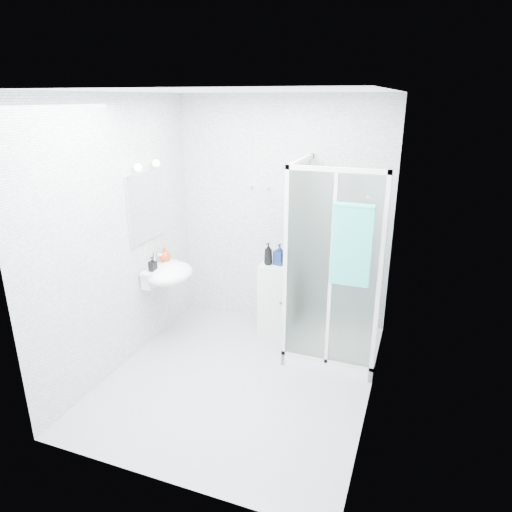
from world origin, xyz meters
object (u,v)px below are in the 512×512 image
at_px(wall_basin, 167,273).
at_px(shampoo_bottle_b, 280,254).
at_px(storage_cabinet, 276,299).
at_px(soap_dispenser_black, 153,264).
at_px(shower_enclosure, 327,315).
at_px(shampoo_bottle_a, 268,254).
at_px(hand_towel, 352,243).
at_px(soap_dispenser_orange, 165,254).

distance_m(wall_basin, shampoo_bottle_b, 1.21).
xyz_separation_m(storage_cabinet, soap_dispenser_black, (-1.10, -0.72, 0.52)).
height_order(shower_enclosure, soap_dispenser_black, shower_enclosure).
distance_m(wall_basin, shampoo_bottle_a, 1.09).
bearing_deg(wall_basin, soap_dispenser_black, -119.68).
bearing_deg(shampoo_bottle_b, shower_enclosure, -23.39).
relative_size(hand_towel, soap_dispenser_orange, 4.52).
bearing_deg(storage_cabinet, soap_dispenser_black, -149.49).
bearing_deg(soap_dispenser_orange, shampoo_bottle_b, 19.82).
relative_size(shampoo_bottle_a, soap_dispenser_black, 1.58).
relative_size(shower_enclosure, soap_dispenser_orange, 12.22).
distance_m(shampoo_bottle_b, soap_dispenser_black, 1.34).
relative_size(hand_towel, shampoo_bottle_a, 3.05).
bearing_deg(soap_dispenser_orange, shampoo_bottle_a, 19.85).
distance_m(storage_cabinet, soap_dispenser_black, 1.42).
height_order(storage_cabinet, hand_towel, hand_towel).
relative_size(storage_cabinet, hand_towel, 1.13).
height_order(storage_cabinet, soap_dispenser_orange, soap_dispenser_orange).
relative_size(storage_cabinet, soap_dispenser_orange, 5.10).
height_order(hand_towel, soap_dispenser_black, hand_towel).
height_order(shower_enclosure, storage_cabinet, shower_enclosure).
distance_m(shampoo_bottle_a, shampoo_bottle_b, 0.12).
bearing_deg(wall_basin, shampoo_bottle_a, 29.62).
bearing_deg(hand_towel, wall_basin, 177.45).
bearing_deg(shampoo_bottle_a, storage_cabinet, 30.90).
height_order(wall_basin, soap_dispenser_black, soap_dispenser_black).
distance_m(shower_enclosure, soap_dispenser_orange, 1.84).
distance_m(shampoo_bottle_a, soap_dispenser_black, 1.22).
xyz_separation_m(shower_enclosure, soap_dispenser_black, (-1.74, -0.46, 0.49)).
bearing_deg(shampoo_bottle_b, shampoo_bottle_a, -160.43).
xyz_separation_m(wall_basin, hand_towel, (1.91, -0.09, 0.57)).
relative_size(shampoo_bottle_b, soap_dispenser_orange, 1.43).
relative_size(shower_enclosure, wall_basin, 3.57).
xyz_separation_m(hand_towel, soap_dispenser_black, (-1.99, -0.06, -0.43)).
xyz_separation_m(storage_cabinet, shampoo_bottle_b, (0.03, -0.01, 0.53)).
xyz_separation_m(shower_enclosure, hand_towel, (0.25, -0.40, 0.92)).
bearing_deg(hand_towel, storage_cabinet, 142.92).
bearing_deg(hand_towel, soap_dispenser_orange, 173.25).
bearing_deg(soap_dispenser_black, hand_towel, 1.59).
bearing_deg(shampoo_bottle_a, shampoo_bottle_b, 19.57).
relative_size(hand_towel, shampoo_bottle_b, 3.15).
bearing_deg(storage_cabinet, shampoo_bottle_a, -151.89).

